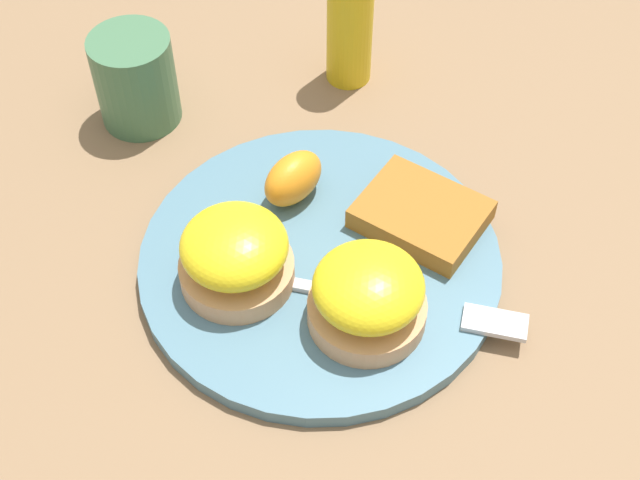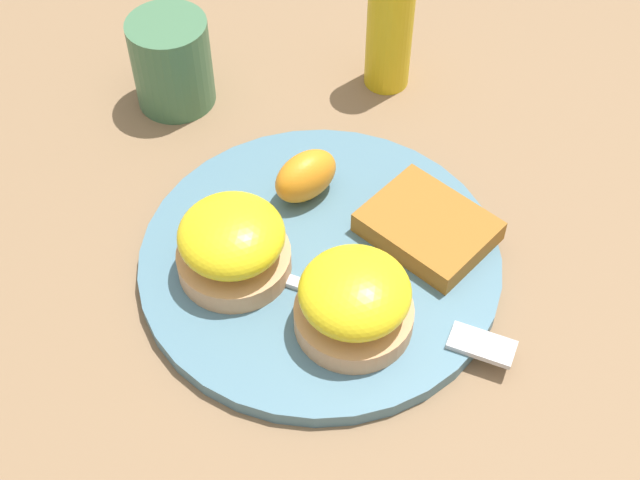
{
  "view_description": "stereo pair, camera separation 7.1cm",
  "coord_description": "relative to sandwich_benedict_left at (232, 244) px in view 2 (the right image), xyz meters",
  "views": [
    {
      "loc": [
        -0.39,
        0.23,
        0.59
      ],
      "look_at": [
        0.0,
        0.0,
        0.03
      ],
      "focal_mm": 50.0,
      "sensor_mm": 36.0,
      "label": 1
    },
    {
      "loc": [
        -0.42,
        0.16,
        0.59
      ],
      "look_at": [
        0.0,
        0.0,
        0.03
      ],
      "focal_mm": 50.0,
      "sensor_mm": 36.0,
      "label": 2
    }
  ],
  "objects": [
    {
      "name": "orange_wedge",
      "position": [
        0.06,
        -0.08,
        -0.01
      ],
      "size": [
        0.05,
        0.07,
        0.04
      ],
      "primitive_type": "ellipsoid",
      "rotation": [
        0.0,
        0.0,
        1.9
      ],
      "color": "orange",
      "rests_on": "plate"
    },
    {
      "name": "cup",
      "position": [
        0.23,
        -0.01,
        0.0
      ],
      "size": [
        0.1,
        0.08,
        0.09
      ],
      "color": "#42704C",
      "rests_on": "ground_plane"
    },
    {
      "name": "condiment_bottle",
      "position": [
        0.18,
        -0.21,
        0.02
      ],
      "size": [
        0.04,
        0.04,
        0.13
      ],
      "primitive_type": "cylinder",
      "color": "gold",
      "rests_on": "ground_plane"
    },
    {
      "name": "sandwich_benedict_right",
      "position": [
        -0.08,
        -0.06,
        0.0
      ],
      "size": [
        0.09,
        0.09,
        0.06
      ],
      "color": "tan",
      "rests_on": "plate"
    },
    {
      "name": "sandwich_benedict_left",
      "position": [
        0.0,
        0.0,
        0.0
      ],
      "size": [
        0.09,
        0.09,
        0.06
      ],
      "color": "tan",
      "rests_on": "plate"
    },
    {
      "name": "plate",
      "position": [
        -0.01,
        -0.07,
        -0.04
      ],
      "size": [
        0.3,
        0.3,
        0.01
      ],
      "primitive_type": "cylinder",
      "color": "slate",
      "rests_on": "ground_plane"
    },
    {
      "name": "fork",
      "position": [
        -0.08,
        -0.09,
        -0.03
      ],
      "size": [
        0.18,
        0.19,
        0.0
      ],
      "color": "silver",
      "rests_on": "plate"
    },
    {
      "name": "hashbrown_patty",
      "position": [
        -0.02,
        -0.16,
        -0.02
      ],
      "size": [
        0.13,
        0.12,
        0.02
      ],
      "primitive_type": "cube",
      "rotation": [
        0.0,
        0.0,
        0.46
      ],
      "color": "#9A6223",
      "rests_on": "plate"
    },
    {
      "name": "ground_plane",
      "position": [
        -0.01,
        -0.07,
        -0.04
      ],
      "size": [
        1.1,
        1.1,
        0.0
      ],
      "primitive_type": "plane",
      "color": "#846647"
    }
  ]
}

